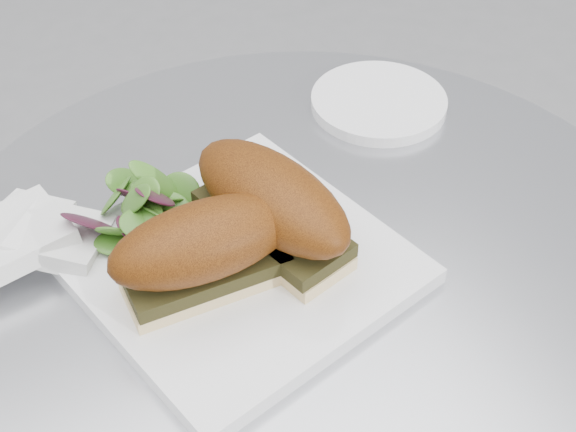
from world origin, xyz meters
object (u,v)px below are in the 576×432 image
sandwich_left (204,249)px  sandwich_right (271,204)px  plate (238,264)px  saucer (379,102)px

sandwich_left → sandwich_right: bearing=19.5°
plate → sandwich_left: size_ratio=1.58×
plate → saucer: bearing=31.1°
plate → saucer: size_ratio=1.70×
sandwich_left → sandwich_right: same height
plate → saucer: 0.29m
plate → sandwich_right: (0.04, 0.01, 0.05)m
plate → sandwich_right: bearing=8.3°
plate → sandwich_right: sandwich_right is taller
sandwich_left → saucer: (0.28, 0.16, -0.05)m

